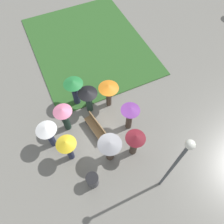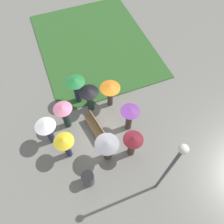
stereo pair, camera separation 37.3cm
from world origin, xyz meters
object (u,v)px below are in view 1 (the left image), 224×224
Objects in this scene: park_bench at (96,127)px; crowd_person_maroon at (135,141)px; crowd_person_yellow at (67,146)px; crowd_person_orange at (109,90)px; lamp_post at (176,163)px; trash_bin at (93,180)px; crowd_person_pink at (64,116)px; crowd_person_grey at (110,147)px; crowd_person_white at (48,133)px; crowd_person_green at (74,88)px; crowd_person_black at (88,97)px; crowd_person_purple at (130,114)px.

crowd_person_maroon is (1.86, 1.25, 0.84)m from park_bench.
crowd_person_yellow reaches higher than crowd_person_orange.
lamp_post reaches higher than crowd_person_yellow.
trash_bin is 2.71m from crowd_person_maroon.
lamp_post reaches higher than crowd_person_pink.
park_bench is at bearing -42.18° from crowd_person_grey.
lamp_post is at bearing 170.77° from crowd_person_white.
crowd_person_yellow is 1.75m from crowd_person_pink.
crowd_person_green is at bearing -162.21° from lamp_post.
crowd_person_green is at bearing -99.43° from crowd_person_white.
crowd_person_black is at bearing 168.35° from crowd_person_orange.
crowd_person_orange is at bearing -176.50° from lamp_post.
crowd_person_purple reaches higher than crowd_person_grey.
crowd_person_pink reaches higher than crowd_person_white.
crowd_person_pink is 3.36m from crowd_person_purple.
crowd_person_pink is 1.66m from crowd_person_black.
crowd_person_green is (-6.17, -1.98, -1.81)m from lamp_post.
crowd_person_green reaches higher than crowd_person_grey.
lamp_post is 5.89m from crowd_person_black.
crowd_person_grey is 2.05m from crowd_person_purple.
lamp_post is at bearing 13.30° from park_bench.
crowd_person_orange is at bearing 18.76° from crowd_person_black.
crowd_person_maroon is at bearing -161.84° from crowd_person_yellow.
crowd_person_orange reaches higher than trash_bin.
crowd_person_pink is (-2.54, -1.40, 0.00)m from crowd_person_grey.
crowd_person_white is 1.01× the size of crowd_person_grey.
crowd_person_grey is 3.93m from crowd_person_green.
crowd_person_green is at bearing 58.36° from crowd_person_purple.
crowd_person_orange is 0.89× the size of crowd_person_green.
crowd_person_purple is at bearing -84.86° from crowd_person_orange.
park_bench is at bearing -156.74° from lamp_post.
lamp_post is 5.98m from crowd_person_pink.
trash_bin is 0.47× the size of crowd_person_pink.
crowd_person_maroon reaches higher than crowd_person_orange.
crowd_person_grey is at bearing 147.36° from crowd_person_purple.
crowd_person_purple is 3.39m from crowd_person_green.
crowd_person_green is at bearing 145.42° from crowd_person_orange.
lamp_post is at bearing 64.42° from trash_bin.
trash_bin is 3.50m from crowd_person_pink.
lamp_post is 4.22m from trash_bin.
crowd_person_black is at bearing 111.55° from crowd_person_maroon.
lamp_post reaches higher than trash_bin.
crowd_person_orange reaches higher than park_bench.
crowd_person_pink is at bearing -112.20° from crowd_person_white.
crowd_person_pink is 1.73m from crowd_person_green.
crowd_person_black is (-3.13, 0.15, 0.01)m from crowd_person_grey.
park_bench is at bearing 127.87° from crowd_person_maroon.
crowd_person_grey is (0.84, 1.80, -0.13)m from crowd_person_yellow.
lamp_post is at bearing 12.68° from crowd_person_green.
crowd_person_white is 3.09m from crowd_person_grey.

